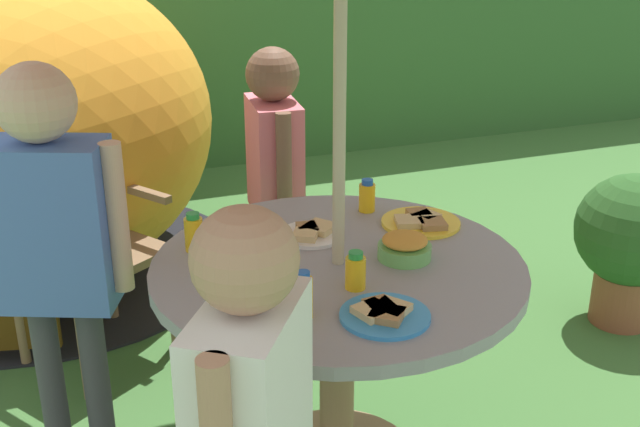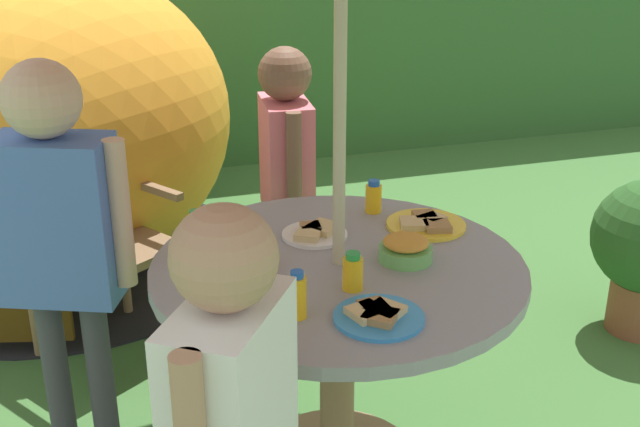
# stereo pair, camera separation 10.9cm
# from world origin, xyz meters

# --- Properties ---
(hedge_backdrop) EXTENTS (9.00, 0.70, 1.67)m
(hedge_backdrop) POSITION_xyz_m (0.00, 3.45, 0.83)
(hedge_backdrop) COLOR #33602D
(hedge_backdrop) RESTS_ON ground_plane
(garden_table) EXTENTS (1.11, 1.11, 0.75)m
(garden_table) POSITION_xyz_m (0.00, 0.00, 0.58)
(garden_table) COLOR #93704C
(garden_table) RESTS_ON ground_plane
(wooden_chair) EXTENTS (0.65, 0.63, 0.92)m
(wooden_chair) POSITION_xyz_m (-0.69, 1.03, 0.52)
(wooden_chair) COLOR brown
(wooden_chair) RESTS_ON ground_plane
(dome_tent) EXTENTS (2.30, 2.30, 1.48)m
(dome_tent) POSITION_xyz_m (-0.81, 1.90, 0.73)
(dome_tent) COLOR orange
(dome_tent) RESTS_ON ground_plane
(child_in_pink_shirt) EXTENTS (0.21, 0.41, 1.22)m
(child_in_pink_shirt) POSITION_xyz_m (0.09, 0.90, 0.78)
(child_in_pink_shirt) COLOR brown
(child_in_pink_shirt) RESTS_ON ground_plane
(child_in_blue_shirt) EXTENTS (0.42, 0.31, 1.34)m
(child_in_blue_shirt) POSITION_xyz_m (-0.78, 0.32, 0.85)
(child_in_blue_shirt) COLOR #3F3F47
(child_in_blue_shirt) RESTS_ON ground_plane
(child_in_white_shirt) EXTENTS (0.33, 0.37, 1.24)m
(child_in_white_shirt) POSITION_xyz_m (-0.45, -0.66, 0.79)
(child_in_white_shirt) COLOR brown
(child_in_white_shirt) RESTS_ON ground_plane
(snack_bowl) EXTENTS (0.16, 0.16, 0.08)m
(snack_bowl) POSITION_xyz_m (0.20, -0.04, 0.78)
(snack_bowl) COLOR #66B259
(snack_bowl) RESTS_ON garden_table
(plate_back_edge) EXTENTS (0.24, 0.24, 0.03)m
(plate_back_edge) POSITION_xyz_m (-0.01, -0.34, 0.76)
(plate_back_edge) COLOR #338CD8
(plate_back_edge) RESTS_ON garden_table
(plate_mid_left) EXTENTS (0.21, 0.21, 0.03)m
(plate_mid_left) POSITION_xyz_m (-0.01, 0.21, 0.76)
(plate_mid_left) COLOR white
(plate_mid_left) RESTS_ON garden_table
(plate_near_right) EXTENTS (0.20, 0.20, 0.03)m
(plate_near_right) POSITION_xyz_m (-0.28, 0.06, 0.76)
(plate_near_right) COLOR red
(plate_near_right) RESTS_ON garden_table
(plate_far_right) EXTENTS (0.26, 0.26, 0.03)m
(plate_far_right) POSITION_xyz_m (0.36, 0.17, 0.76)
(plate_far_right) COLOR yellow
(plate_far_right) RESTS_ON garden_table
(juice_bottle_near_left) EXTENTS (0.06, 0.06, 0.11)m
(juice_bottle_near_left) POSITION_xyz_m (-0.01, -0.16, 0.80)
(juice_bottle_near_left) COLOR yellow
(juice_bottle_near_left) RESTS_ON garden_table
(juice_bottle_far_left) EXTENTS (0.05, 0.05, 0.13)m
(juice_bottle_far_left) POSITION_xyz_m (-0.20, -0.27, 0.81)
(juice_bottle_far_left) COLOR yellow
(juice_bottle_far_left) RESTS_ON garden_table
(juice_bottle_center_front) EXTENTS (0.06, 0.06, 0.12)m
(juice_bottle_center_front) POSITION_xyz_m (-0.38, 0.23, 0.80)
(juice_bottle_center_front) COLOR yellow
(juice_bottle_center_front) RESTS_ON garden_table
(juice_bottle_center_back) EXTENTS (0.06, 0.06, 0.11)m
(juice_bottle_center_back) POSITION_xyz_m (0.24, 0.34, 0.80)
(juice_bottle_center_back) COLOR yellow
(juice_bottle_center_back) RESTS_ON garden_table
(cup_near) EXTENTS (0.07, 0.07, 0.07)m
(cup_near) POSITION_xyz_m (-0.23, 0.30, 0.79)
(cup_near) COLOR #4C99D8
(cup_near) RESTS_ON garden_table
(cup_far) EXTENTS (0.06, 0.06, 0.07)m
(cup_far) POSITION_xyz_m (-0.29, -0.22, 0.78)
(cup_far) COLOR #E04C47
(cup_far) RESTS_ON garden_table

